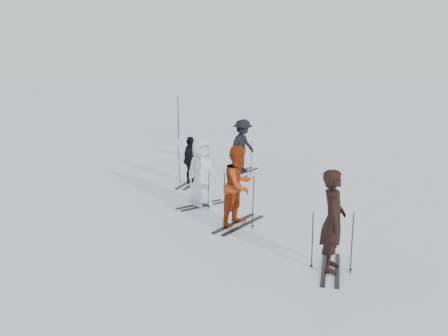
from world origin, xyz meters
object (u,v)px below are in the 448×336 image
skier_red (239,186)px  skier_uphill_left (190,161)px  skier_uphill_far (243,146)px  piste_marker (178,118)px  skier_grey (201,173)px  skier_near_dark (333,222)px

skier_red → skier_uphill_left: size_ratio=1.29×
skier_red → skier_uphill_far: bearing=32.0°
skier_uphill_left → piste_marker: 9.13m
skier_red → skier_uphill_left: (-2.48, 3.56, -0.22)m
skier_uphill_left → piste_marker: bearing=26.7°
skier_grey → skier_uphill_left: (-1.10, 2.25, -0.16)m
skier_red → skier_uphill_left: bearing=54.6°
skier_red → piste_marker: piste_marker is taller
skier_uphill_left → piste_marker: piste_marker is taller
skier_near_dark → skier_red: skier_near_dark is taller
skier_red → skier_uphill_far: skier_red is taller
skier_uphill_left → piste_marker: size_ratio=0.74×
piste_marker → skier_uphill_far: bearing=-53.0°
skier_grey → piste_marker: size_ratio=0.89×
skier_grey → skier_near_dark: bearing=-94.8°
piste_marker → skier_red: bearing=-63.4°
skier_red → skier_near_dark: bearing=-112.1°
skier_uphill_left → piste_marker: (-3.53, 8.42, 0.27)m
skier_grey → skier_uphill_far: size_ratio=0.98×
skier_red → skier_grey: bearing=66.2°
skier_near_dark → skier_uphill_left: skier_near_dark is taller
skier_near_dark → skier_red: bearing=45.8°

